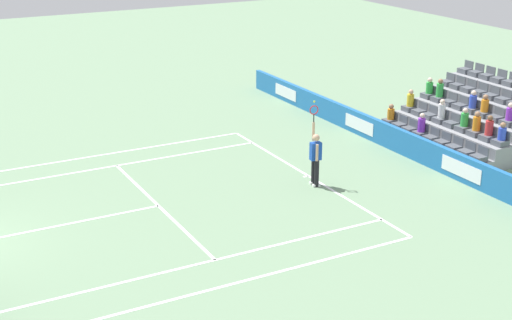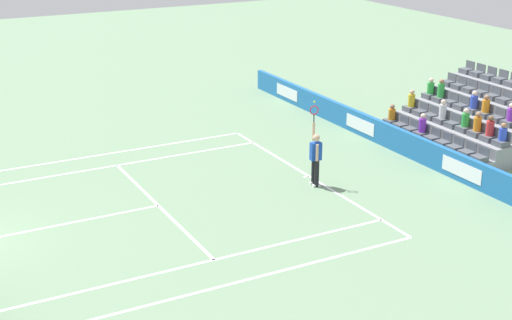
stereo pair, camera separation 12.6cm
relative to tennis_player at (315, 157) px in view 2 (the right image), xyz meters
The scene contains 11 objects.
line_baseline 1.31m from the tennis_player, 18.22° to the right, with size 10.97×0.10×0.01m, color white.
line_service 5.38m from the tennis_player, 81.11° to the left, with size 8.23×0.10×0.01m, color white.
line_centre_service 8.52m from the tennis_player, 84.46° to the left, with size 0.10×6.40×0.01m, color white.
line_singles_sideline_left 7.58m from the tennis_player, 49.01° to the left, with size 0.10×11.89×0.01m, color white.
line_singles_sideline_right 6.64m from the tennis_player, 120.16° to the left, with size 0.10×11.89×0.01m, color white.
line_doubles_sideline_left 8.54m from the tennis_player, 42.01° to the left, with size 0.10×11.89×0.01m, color white.
line_doubles_sideline_right 7.42m from the tennis_player, 129.44° to the left, with size 0.10×11.89×0.01m, color white.
line_centre_mark 1.29m from the tennis_player, 11.68° to the right, with size 0.10×0.20×0.01m, color white.
sponsor_barrier 4.67m from the tennis_player, 79.85° to the right, with size 23.22×0.22×0.92m.
tennis_player is the anchor object (origin of this frame).
stadium_stand 8.16m from the tennis_player, 84.24° to the right, with size 5.58×4.75×3.03m.
Camera 2 is at (-20.21, 0.87, 9.15)m, focal length 52.14 mm.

